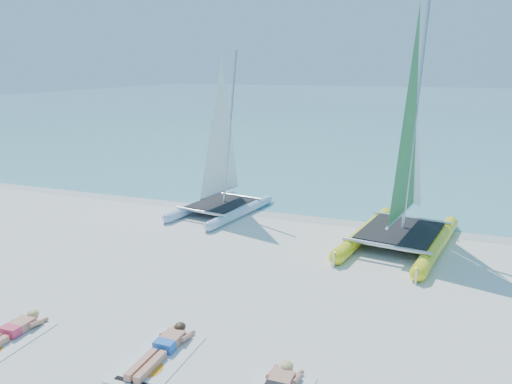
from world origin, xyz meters
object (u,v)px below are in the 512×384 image
towel_a (1,342)px  sunbather_b (163,347)px  sunbather_a (9,332)px  towel_b (158,358)px  catamaran_blue (221,165)px  catamaran_yellow (409,167)px

towel_a → sunbather_b: sunbather_b is taller
sunbather_a → towel_b: size_ratio=0.93×
towel_a → sunbather_a: 0.22m
sunbather_a → catamaran_blue: bearing=88.2°
towel_a → catamaran_blue: bearing=88.2°
towel_b → sunbather_b: size_ratio=1.07×
sunbather_a → towel_b: sunbather_a is taller
catamaran_yellow → sunbather_b: (-3.53, -7.82, -2.10)m
towel_b → sunbather_b: sunbather_b is taller
catamaran_blue → sunbather_b: size_ratio=3.33×
catamaran_blue → towel_b: (2.73, -8.70, -1.71)m
catamaran_blue → catamaran_yellow: catamaran_yellow is taller
catamaran_blue → catamaran_yellow: bearing=3.4°
catamaran_blue → catamaran_yellow: size_ratio=0.81×
towel_b → towel_a: bearing=-168.9°
towel_a → towel_b: 3.08m
catamaran_blue → towel_b: bearing=-62.9°
towel_a → sunbather_a: sunbather_a is taller
catamaran_yellow → catamaran_blue: bearing=-177.0°
sunbather_b → sunbather_a: bearing=-168.9°
catamaran_blue → sunbather_a: size_ratio=3.33×
catamaran_blue → catamaran_yellow: 6.32m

